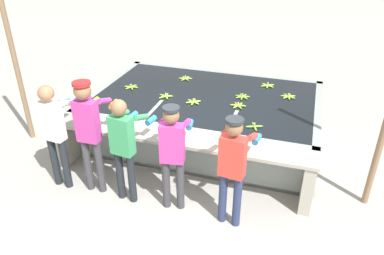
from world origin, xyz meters
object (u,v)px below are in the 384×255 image
object	(u,v)px
worker_4	(233,162)
knife_0	(95,125)
banana_bunch_floating_2	(238,105)
banana_bunch_floating_3	(165,96)
worker_2	(124,142)
worker_1	(89,126)
banana_bunch_floating_8	(131,87)
banana_bunch_floating_6	(242,97)
banana_bunch_floating_4	(288,96)
banana_bunch_floating_7	(268,85)
worker_3	(173,149)
support_post_left	(14,56)
banana_bunch_floating_1	(254,126)
worker_0	(55,127)
banana_bunch_floating_5	(193,102)
banana_bunch_floating_0	(185,78)

from	to	relation	value
worker_4	knife_0	distance (m)	2.35
banana_bunch_floating_2	banana_bunch_floating_3	distance (m)	1.33
worker_2	knife_0	world-z (taller)	worker_2
worker_1	banana_bunch_floating_8	size ratio (longest dim) A/B	6.22
banana_bunch_floating_2	knife_0	world-z (taller)	banana_bunch_floating_2
banana_bunch_floating_6	banana_bunch_floating_3	bearing A→B (deg)	-163.11
banana_bunch_floating_4	banana_bunch_floating_8	size ratio (longest dim) A/B	0.99
worker_1	banana_bunch_floating_4	size ratio (longest dim) A/B	6.25
worker_4	banana_bunch_floating_4	world-z (taller)	worker_4
banana_bunch_floating_7	banana_bunch_floating_3	bearing A→B (deg)	-147.55
worker_3	support_post_left	xyz separation A→B (m)	(-3.25, 1.02, 0.65)
worker_1	banana_bunch_floating_4	distance (m)	3.56
worker_1	banana_bunch_floating_7	xyz separation A→B (m)	(2.13, 2.88, -0.24)
banana_bunch_floating_3	banana_bunch_floating_7	xyz separation A→B (m)	(1.69, 1.07, -0.00)
banana_bunch_floating_1	banana_bunch_floating_4	xyz separation A→B (m)	(0.40, 1.32, -0.00)
knife_0	worker_0	bearing A→B (deg)	-124.88
banana_bunch_floating_5	banana_bunch_floating_8	xyz separation A→B (m)	(-1.34, 0.29, 0.00)
banana_bunch_floating_0	banana_bunch_floating_1	distance (m)	2.31
banana_bunch_floating_4	banana_bunch_floating_5	bearing A→B (deg)	-154.58
banana_bunch_floating_3	knife_0	xyz separation A→B (m)	(-0.64, -1.36, -0.01)
banana_bunch_floating_1	banana_bunch_floating_5	world-z (taller)	same
knife_0	banana_bunch_floating_5	bearing A→B (deg)	47.03
worker_4	banana_bunch_floating_1	size ratio (longest dim) A/B	5.80
banana_bunch_floating_7	banana_bunch_floating_6	bearing A→B (deg)	-118.43
worker_2	banana_bunch_floating_6	distance (m)	2.57
banana_bunch_floating_0	banana_bunch_floating_3	world-z (taller)	same
banana_bunch_floating_7	banana_bunch_floating_8	size ratio (longest dim) A/B	1.00
banana_bunch_floating_7	worker_0	bearing A→B (deg)	-132.37
banana_bunch_floating_3	banana_bunch_floating_8	size ratio (longest dim) A/B	0.98
banana_bunch_floating_6	worker_2	bearing A→B (deg)	-118.13
worker_4	banana_bunch_floating_4	xyz separation A→B (m)	(0.47, 2.55, -0.11)
worker_3	banana_bunch_floating_6	size ratio (longest dim) A/B	5.63
worker_4	banana_bunch_floating_5	size ratio (longest dim) A/B	5.62
banana_bunch_floating_5	banana_bunch_floating_6	xyz separation A→B (m)	(0.77, 0.48, -0.00)
worker_3	banana_bunch_floating_2	xyz separation A→B (m)	(0.51, 1.83, -0.11)
banana_bunch_floating_4	worker_4	bearing A→B (deg)	-100.44
worker_4	banana_bunch_floating_2	world-z (taller)	worker_4
banana_bunch_floating_0	banana_bunch_floating_8	bearing A→B (deg)	-138.84
banana_bunch_floating_0	banana_bunch_floating_2	size ratio (longest dim) A/B	0.99
banana_bunch_floating_5	banana_bunch_floating_7	size ratio (longest dim) A/B	1.00
banana_bunch_floating_0	banana_bunch_floating_4	distance (m)	2.07
banana_bunch_floating_8	banana_bunch_floating_6	bearing A→B (deg)	5.33
banana_bunch_floating_3	banana_bunch_floating_4	distance (m)	2.22
worker_2	banana_bunch_floating_4	size ratio (longest dim) A/B	5.69
banana_bunch_floating_6	knife_0	bearing A→B (deg)	-138.09
worker_2	banana_bunch_floating_1	world-z (taller)	worker_2
banana_bunch_floating_8	knife_0	size ratio (longest dim) A/B	0.89
banana_bunch_floating_4	worker_1	bearing A→B (deg)	-135.95
banana_bunch_floating_8	support_post_left	distance (m)	2.08
banana_bunch_floating_3	banana_bunch_floating_5	bearing A→B (deg)	-8.33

